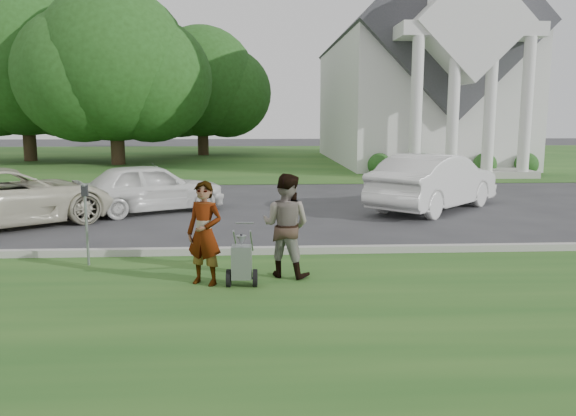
{
  "coord_description": "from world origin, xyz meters",
  "views": [
    {
      "loc": [
        -0.14,
        -10.07,
        2.64
      ],
      "look_at": [
        0.4,
        0.0,
        1.0
      ],
      "focal_mm": 35.0,
      "sensor_mm": 36.0,
      "label": 1
    }
  ],
  "objects": [
    {
      "name": "car_d",
      "position": [
        4.92,
        5.68,
        0.81
      ],
      "size": [
        4.66,
        4.68,
        1.61
      ],
      "primitive_type": "imported",
      "rotation": [
        0.0,
        0.0,
        2.36
      ],
      "color": "silver",
      "rests_on": "ground"
    },
    {
      "name": "church_lawn",
      "position": [
        0.0,
        27.0,
        0.01
      ],
      "size": [
        80.0,
        30.0,
        0.01
      ],
      "primitive_type": "cube",
      "color": "#1E4C1A",
      "rests_on": "ground"
    },
    {
      "name": "car_b",
      "position": [
        -3.15,
        5.65,
        0.7
      ],
      "size": [
        4.39,
        3.35,
        1.4
      ],
      "primitive_type": "imported",
      "rotation": [
        0.0,
        0.0,
        2.05
      ],
      "color": "white",
      "rests_on": "ground"
    },
    {
      "name": "curb",
      "position": [
        0.0,
        0.55,
        0.07
      ],
      "size": [
        80.0,
        0.18,
        0.15
      ],
      "primitive_type": "cube",
      "color": "#9E9E93",
      "rests_on": "ground"
    },
    {
      "name": "tree_left",
      "position": [
        -8.01,
        21.99,
        5.11
      ],
      "size": [
        10.63,
        8.4,
        9.71
      ],
      "color": "#332316",
      "rests_on": "ground"
    },
    {
      "name": "car_a",
      "position": [
        -6.27,
        3.76,
        0.72
      ],
      "size": [
        5.56,
        5.14,
        1.45
      ],
      "primitive_type": "imported",
      "rotation": [
        0.0,
        0.0,
        2.25
      ],
      "color": "beige",
      "rests_on": "ground"
    },
    {
      "name": "parking_meter_near",
      "position": [
        -3.19,
        -0.12,
        0.93
      ],
      "size": [
        0.11,
        0.1,
        1.47
      ],
      "color": "gray",
      "rests_on": "ground"
    },
    {
      "name": "striping_cart",
      "position": [
        -0.41,
        -1.52,
        0.38
      ],
      "size": [
        0.49,
        0.97,
        0.89
      ],
      "rotation": [
        0.0,
        0.0,
        -0.04
      ],
      "color": "black",
      "rests_on": "ground"
    },
    {
      "name": "person_left",
      "position": [
        -0.99,
        -1.38,
        0.82
      ],
      "size": [
        0.71,
        0.61,
        1.64
      ],
      "primitive_type": "imported",
      "rotation": [
        0.0,
        0.0,
        -0.44
      ],
      "color": "#999999",
      "rests_on": "ground"
    },
    {
      "name": "church",
      "position": [
        9.0,
        23.11,
        5.94
      ],
      "size": [
        9.19,
        19.0,
        24.1
      ],
      "color": "white",
      "rests_on": "ground"
    },
    {
      "name": "grass_strip",
      "position": [
        0.0,
        -3.0,
        0.01
      ],
      "size": [
        80.0,
        7.0,
        0.01
      ],
      "primitive_type": "cube",
      "color": "#1E4C1A",
      "rests_on": "ground"
    },
    {
      "name": "tree_far",
      "position": [
        -14.01,
        24.99,
        5.69
      ],
      "size": [
        11.64,
        9.2,
        10.73
      ],
      "color": "#332316",
      "rests_on": "ground"
    },
    {
      "name": "ground",
      "position": [
        0.0,
        0.0,
        0.0
      ],
      "size": [
        120.0,
        120.0,
        0.0
      ],
      "primitive_type": "plane",
      "color": "#333335",
      "rests_on": "ground"
    },
    {
      "name": "tree_back",
      "position": [
        -4.01,
        29.99,
        4.73
      ],
      "size": [
        9.61,
        7.6,
        8.89
      ],
      "color": "#332316",
      "rests_on": "ground"
    },
    {
      "name": "person_right",
      "position": [
        0.31,
        -0.98,
        0.86
      ],
      "size": [
        1.03,
        0.94,
        1.72
      ],
      "primitive_type": "imported",
      "rotation": [
        0.0,
        0.0,
        2.72
      ],
      "color": "#999999",
      "rests_on": "ground"
    }
  ]
}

